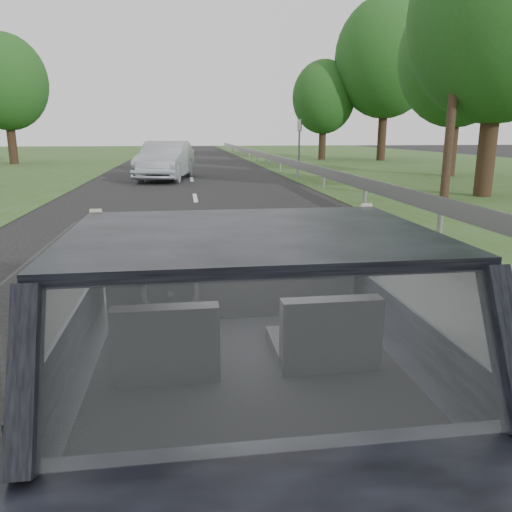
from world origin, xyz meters
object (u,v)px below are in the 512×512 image
object	(u,v)px
subject_car	(241,341)
cat	(279,252)
other_car	(166,160)
utility_pole	(457,58)
highway_sign	(299,144)

from	to	relation	value
subject_car	cat	bearing A→B (deg)	62.72
subject_car	other_car	distance (m)	18.15
cat	utility_pole	distance (m)	12.35
subject_car	highway_sign	size ratio (longest dim) A/B	1.57
utility_pole	highway_sign	bearing A→B (deg)	94.73
other_car	utility_pole	size ratio (longest dim) A/B	0.61
utility_pole	other_car	bearing A→B (deg)	137.19
utility_pole	subject_car	bearing A→B (deg)	-123.32
other_car	highway_sign	bearing A→B (deg)	51.67
subject_car	utility_pole	xyz separation A→B (m)	(7.02, 10.67, 3.07)
subject_car	utility_pole	distance (m)	13.14
highway_sign	utility_pole	distance (m)	13.89
cat	utility_pole	world-z (taller)	utility_pole
cat	highway_sign	bearing A→B (deg)	63.47
other_car	subject_car	bearing A→B (deg)	-76.82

